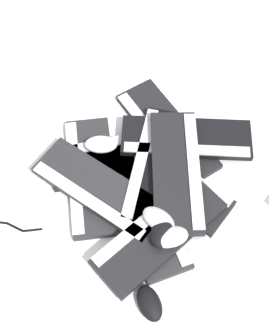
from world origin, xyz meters
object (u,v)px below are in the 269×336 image
(keyboard_6, at_px, (159,233))
(mouse_3, at_px, (162,231))
(keyboard_2, at_px, (115,157))
(keyboard_1, at_px, (166,131))
(keyboard_0, at_px, (168,182))
(mouse_4, at_px, (170,237))
(keyboard_9, at_px, (186,138))
(keyboard_8, at_px, (98,189))
(keyboard_4, at_px, (146,212))
(keyboard_3, at_px, (91,175))
(mouse_0, at_px, (101,144))
(mouse_1, at_px, (194,240))
(keyboard_5, at_px, (156,166))
(keyboard_7, at_px, (177,170))
(mouse_2, at_px, (159,220))
(mouse_5, at_px, (149,303))

(keyboard_6, distance_m, mouse_3, 0.04)
(keyboard_2, bearing_deg, keyboard_1, 56.46)
(keyboard_0, relative_size, mouse_4, 4.19)
(keyboard_2, bearing_deg, keyboard_9, 38.91)
(keyboard_9, bearing_deg, mouse_4, -74.82)
(mouse_3, bearing_deg, keyboard_8, 67.35)
(mouse_4, bearing_deg, keyboard_4, -71.26)
(keyboard_3, height_order, mouse_0, mouse_0)
(keyboard_0, height_order, mouse_1, mouse_1)
(keyboard_0, bearing_deg, keyboard_5, 157.37)
(keyboard_1, xyz_separation_m, keyboard_4, (0.07, -0.31, 0.00))
(keyboard_7, xyz_separation_m, keyboard_9, (-0.03, 0.14, -0.03))
(mouse_0, distance_m, mouse_2, 0.34)
(keyboard_2, height_order, mouse_0, mouse_0)
(keyboard_8, xyz_separation_m, mouse_2, (0.22, -0.03, 0.04))
(keyboard_9, xyz_separation_m, mouse_3, (0.07, -0.36, 0.04))
(keyboard_1, height_order, mouse_2, mouse_2)
(keyboard_4, xyz_separation_m, keyboard_5, (-0.03, 0.15, 0.03))
(keyboard_2, height_order, keyboard_7, keyboard_7)
(keyboard_1, xyz_separation_m, keyboard_3, (-0.15, -0.27, 0.00))
(keyboard_4, xyz_separation_m, mouse_4, (0.11, -0.07, 0.07))
(keyboard_7, distance_m, mouse_1, 0.23)
(keyboard_9, bearing_deg, keyboard_7, -80.02)
(keyboard_0, xyz_separation_m, mouse_0, (-0.25, 0.01, 0.04))
(keyboard_0, distance_m, keyboard_4, 0.13)
(keyboard_1, height_order, keyboard_4, same)
(keyboard_6, distance_m, mouse_0, 0.36)
(mouse_2, xyz_separation_m, mouse_5, (0.08, -0.22, -0.06))
(keyboard_0, height_order, mouse_3, mouse_3)
(keyboard_6, bearing_deg, keyboard_8, 168.09)
(keyboard_1, xyz_separation_m, keyboard_7, (0.10, -0.16, 0.06))
(keyboard_2, distance_m, keyboard_5, 0.15)
(keyboard_1, height_order, keyboard_3, same)
(keyboard_7, distance_m, mouse_0, 0.27)
(mouse_1, bearing_deg, keyboard_1, 106.90)
(mouse_4, bearing_deg, mouse_3, -51.54)
(keyboard_5, bearing_deg, keyboard_6, -63.28)
(mouse_1, relative_size, mouse_2, 1.00)
(keyboard_6, relative_size, keyboard_7, 1.01)
(keyboard_3, bearing_deg, mouse_1, -9.11)
(keyboard_9, xyz_separation_m, mouse_0, (-0.25, -0.15, 0.01))
(keyboard_0, relative_size, mouse_2, 4.19)
(keyboard_1, bearing_deg, keyboard_5, -78.31)
(keyboard_1, relative_size, mouse_3, 4.13)
(keyboard_7, distance_m, mouse_4, 0.23)
(keyboard_0, bearing_deg, keyboard_8, -143.54)
(mouse_0, bearing_deg, mouse_5, 106.95)
(keyboard_1, relative_size, keyboard_3, 1.01)
(keyboard_5, height_order, mouse_3, mouse_3)
(keyboard_7, relative_size, mouse_1, 4.19)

